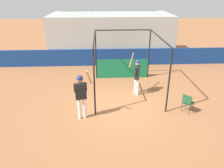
% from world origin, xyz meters
% --- Properties ---
extents(ground_plane, '(60.00, 60.00, 0.00)m').
position_xyz_m(ground_plane, '(0.00, 0.00, 0.00)').
color(ground_plane, '#935B38').
extents(outfield_wall, '(24.00, 0.12, 1.14)m').
position_xyz_m(outfield_wall, '(0.00, 5.79, 0.57)').
color(outfield_wall, navy).
rests_on(outfield_wall, ground).
extents(bleacher_section, '(8.70, 4.00, 3.22)m').
position_xyz_m(bleacher_section, '(0.00, 7.85, 1.60)').
color(bleacher_section, '#9E9E99').
rests_on(bleacher_section, ground).
extents(batting_cage, '(3.12, 4.05, 2.84)m').
position_xyz_m(batting_cage, '(0.48, 2.63, 1.29)').
color(batting_cage, black).
rests_on(batting_cage, ground).
extents(player_batter, '(0.59, 0.97, 1.97)m').
position_xyz_m(player_batter, '(0.98, 1.31, 1.10)').
color(player_batter, white).
rests_on(player_batter, ground).
extents(player_waiting, '(0.70, 0.54, 2.15)m').
position_xyz_m(player_waiting, '(-1.56, -0.80, 1.17)').
color(player_waiting, white).
rests_on(player_waiting, ground).
extents(folding_chair, '(0.56, 0.56, 0.84)m').
position_xyz_m(folding_chair, '(2.88, -0.57, 0.52)').
color(folding_chair, '#194C2D').
rests_on(folding_chair, ground).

